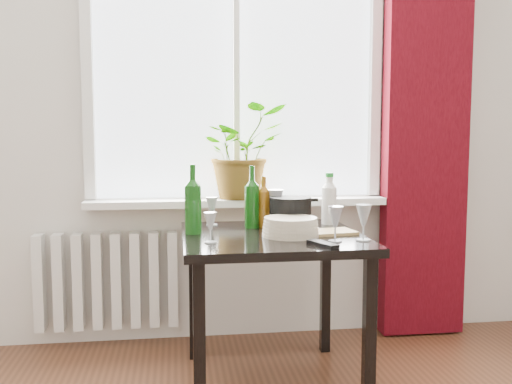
{
  "coord_description": "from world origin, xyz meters",
  "views": [
    {
      "loc": [
        -0.35,
        -1.1,
        1.21
      ],
      "look_at": [
        0.02,
        1.55,
        0.94
      ],
      "focal_mm": 40.0,
      "sensor_mm": 36.0,
      "label": 1
    }
  ],
  "objects": [
    {
      "name": "cleaning_bottle",
      "position": [
        0.45,
        1.81,
        0.88
      ],
      "size": [
        0.08,
        0.08,
        0.27
      ],
      "primitive_type": null,
      "rotation": [
        0.0,
        0.0,
        -0.01
      ],
      "color": "white",
      "rests_on": "table"
    },
    {
      "name": "windowsill",
      "position": [
        0.0,
        2.15,
        0.82
      ],
      "size": [
        1.72,
        0.2,
        0.04
      ],
      "color": "white",
      "rests_on": "ground"
    },
    {
      "name": "tv_remote",
      "position": [
        0.26,
        1.23,
        0.75
      ],
      "size": [
        0.11,
        0.17,
        0.02
      ],
      "primitive_type": "cube",
      "rotation": [
        0.0,
        0.0,
        0.45
      ],
      "color": "black",
      "rests_on": "table"
    },
    {
      "name": "plate_stack",
      "position": [
        0.18,
        1.48,
        0.78
      ],
      "size": [
        0.32,
        0.32,
        0.09
      ],
      "primitive_type": "cylinder",
      "rotation": [
        0.0,
        0.0,
        -0.2
      ],
      "color": "beige",
      "rests_on": "table"
    },
    {
      "name": "curtain",
      "position": [
        1.12,
        2.12,
        1.3
      ],
      "size": [
        0.5,
        0.12,
        2.56
      ],
      "color": "#3A050C",
      "rests_on": "ground"
    },
    {
      "name": "table",
      "position": [
        0.1,
        1.55,
        0.65
      ],
      "size": [
        0.85,
        0.85,
        0.74
      ],
      "color": "black",
      "rests_on": "ground"
    },
    {
      "name": "bottle_amber",
      "position": [
        0.09,
        1.77,
        0.87
      ],
      "size": [
        0.08,
        0.08,
        0.27
      ],
      "primitive_type": null,
      "rotation": [
        0.0,
        0.0,
        -0.27
      ],
      "color": "brown",
      "rests_on": "table"
    },
    {
      "name": "wineglass_front_left",
      "position": [
        -0.2,
        1.36,
        0.81
      ],
      "size": [
        0.08,
        0.08,
        0.14
      ],
      "primitive_type": null,
      "rotation": [
        0.0,
        0.0,
        0.42
      ],
      "color": "silver",
      "rests_on": "table"
    },
    {
      "name": "cutting_board",
      "position": [
        0.37,
        1.53,
        0.75
      ],
      "size": [
        0.27,
        0.2,
        0.01
      ],
      "primitive_type": "cube",
      "rotation": [
        0.0,
        0.0,
        0.15
      ],
      "color": "tan",
      "rests_on": "table"
    },
    {
      "name": "wineglass_back_left",
      "position": [
        -0.17,
        1.85,
        0.82
      ],
      "size": [
        0.08,
        0.08,
        0.15
      ],
      "primitive_type": null,
      "rotation": [
        0.0,
        0.0,
        -0.21
      ],
      "color": "#B3BBC1",
      "rests_on": "table"
    },
    {
      "name": "wine_bottle_right",
      "position": [
        0.03,
        1.75,
        0.9
      ],
      "size": [
        0.09,
        0.09,
        0.32
      ],
      "primitive_type": null,
      "rotation": [
        0.0,
        0.0,
        0.17
      ],
      "color": "#0C3D0B",
      "rests_on": "table"
    },
    {
      "name": "wine_bottle_left",
      "position": [
        -0.27,
        1.62,
        0.91
      ],
      "size": [
        0.1,
        0.1,
        0.34
      ],
      "primitive_type": null,
      "rotation": [
        0.0,
        0.0,
        0.31
      ],
      "color": "#0E450D",
      "rests_on": "table"
    },
    {
      "name": "wineglass_back_center",
      "position": [
        0.15,
        1.76,
        0.84
      ],
      "size": [
        0.11,
        0.11,
        0.2
      ],
      "primitive_type": null,
      "rotation": [
        0.0,
        0.0,
        0.3
      ],
      "color": "silver",
      "rests_on": "table"
    },
    {
      "name": "window",
      "position": [
        0.0,
        2.22,
        1.6
      ],
      "size": [
        1.72,
        0.08,
        1.62
      ],
      "color": "white",
      "rests_on": "ground"
    },
    {
      "name": "wineglass_far_right",
      "position": [
        0.48,
        1.32,
        0.82
      ],
      "size": [
        0.09,
        0.09,
        0.17
      ],
      "primitive_type": null,
      "rotation": [
        0.0,
        0.0,
        0.41
      ],
      "color": "silver",
      "rests_on": "table"
    },
    {
      "name": "radiator",
      "position": [
        -0.75,
        2.18,
        0.38
      ],
      "size": [
        0.8,
        0.1,
        0.55
      ],
      "color": "silver",
      "rests_on": "ground"
    },
    {
      "name": "fondue_pot",
      "position": [
        0.21,
        1.67,
        0.82
      ],
      "size": [
        0.29,
        0.27,
        0.16
      ],
      "primitive_type": null,
      "rotation": [
        0.0,
        0.0,
        -0.29
      ],
      "color": "black",
      "rests_on": "table"
    },
    {
      "name": "wineglass_front_right",
      "position": [
        0.34,
        1.31,
        0.82
      ],
      "size": [
        0.09,
        0.09,
        0.16
      ],
      "primitive_type": null,
      "rotation": [
        0.0,
        0.0,
        0.31
      ],
      "color": "#B8BCC6",
      "rests_on": "table"
    },
    {
      "name": "potted_plant",
      "position": [
        0.03,
        2.17,
        1.12
      ],
      "size": [
        0.61,
        0.57,
        0.54
      ],
      "primitive_type": "imported",
      "rotation": [
        0.0,
        0.0,
        0.36
      ],
      "color": "#296E1D",
      "rests_on": "windowsill"
    }
  ]
}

